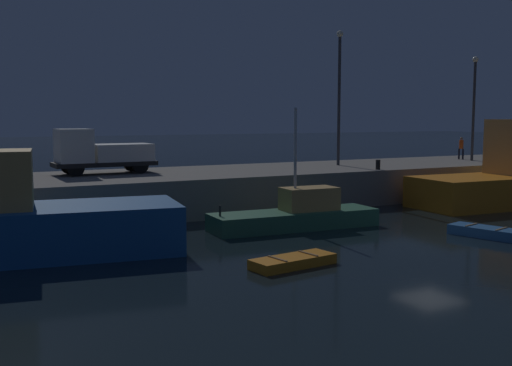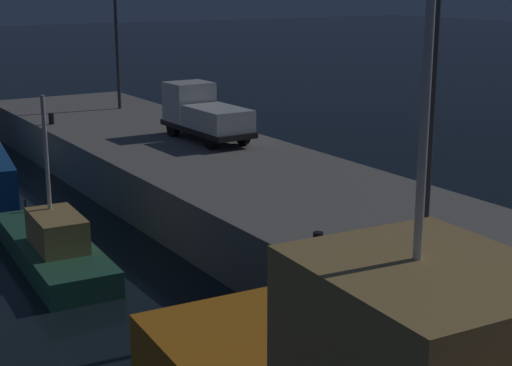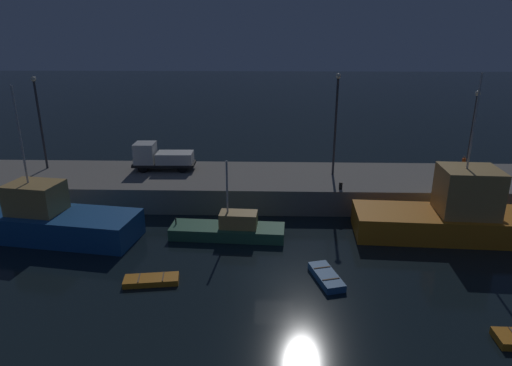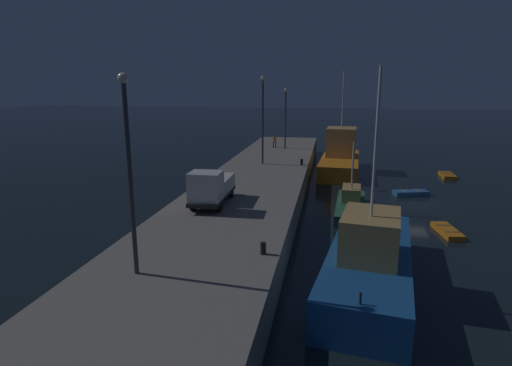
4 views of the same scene
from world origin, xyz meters
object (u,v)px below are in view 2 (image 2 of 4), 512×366
at_px(utility_truck, 204,114).
at_px(bollard_central, 51,119).
at_px(fishing_boat_white, 53,247).
at_px(lamp_post_east, 435,57).
at_px(lamp_post_west, 116,24).
at_px(bollard_west, 318,243).

height_order(utility_truck, bollard_central, utility_truck).
bearing_deg(fishing_boat_white, lamp_post_east, 45.56).
bearing_deg(lamp_post_east, lamp_post_west, 177.55).
height_order(fishing_boat_white, utility_truck, fishing_boat_white).
height_order(lamp_post_east, utility_truck, lamp_post_east).
xyz_separation_m(fishing_boat_white, lamp_post_west, (-18.05, 9.87, 6.39)).
relative_size(lamp_post_west, bollard_west, 14.04).
relative_size(utility_truck, bollard_west, 9.47).
xyz_separation_m(fishing_boat_white, bollard_west, (8.65, 4.68, 1.79)).
height_order(fishing_boat_white, lamp_post_east, lamp_post_east).
distance_m(lamp_post_west, utility_truck, 11.50).
distance_m(fishing_boat_white, lamp_post_west, 21.54).
bearing_deg(lamp_post_east, utility_truck, 176.68).
height_order(lamp_post_west, utility_truck, lamp_post_west).
relative_size(lamp_post_east, utility_truck, 1.56).
xyz_separation_m(fishing_boat_white, lamp_post_east, (8.56, 8.73, 6.61)).
height_order(lamp_post_east, bollard_west, lamp_post_east).
bearing_deg(bollard_west, utility_truck, 162.56).
bearing_deg(lamp_post_east, fishing_boat_white, -134.44).
bearing_deg(lamp_post_west, fishing_boat_white, -28.66).
height_order(bollard_west, bollard_central, bollard_west).
relative_size(fishing_boat_white, bollard_west, 13.98).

